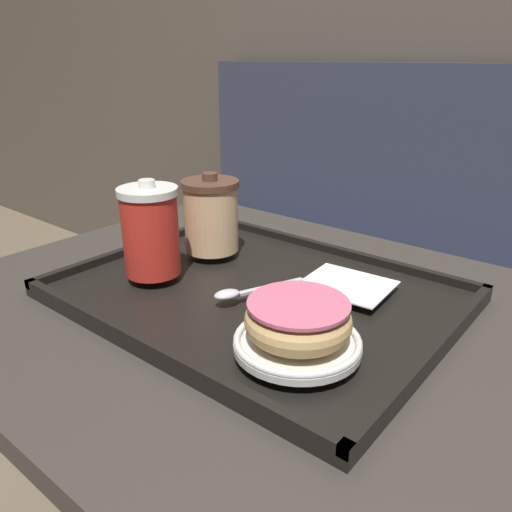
{
  "coord_description": "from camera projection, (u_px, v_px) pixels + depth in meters",
  "views": [
    {
      "loc": [
        0.4,
        -0.48,
        1.02
      ],
      "look_at": [
        0.01,
        0.01,
        0.77
      ],
      "focal_mm": 35.0,
      "sensor_mm": 36.0,
      "label": 1
    }
  ],
  "objects": [
    {
      "name": "serving_tray",
      "position": [
        256.0,
        294.0,
        0.69
      ],
      "size": [
        0.51,
        0.4,
        0.02
      ],
      "color": "black",
      "rests_on": "cafe_table"
    },
    {
      "name": "plate_with_chocolate_donut",
      "position": [
        297.0,
        342.0,
        0.53
      ],
      "size": [
        0.14,
        0.14,
        0.01
      ],
      "color": "white",
      "rests_on": "serving_tray"
    },
    {
      "name": "cafe_table",
      "position": [
        248.0,
        397.0,
        0.76
      ],
      "size": [
        0.84,
        0.69,
        0.7
      ],
      "color": "#38332D",
      "rests_on": "ground_plane"
    },
    {
      "name": "coffee_cup_rear",
      "position": [
        211.0,
        215.0,
        0.79
      ],
      "size": [
        0.09,
        0.09,
        0.13
      ],
      "color": "#E0B784",
      "rests_on": "serving_tray"
    },
    {
      "name": "booth_bench",
      "position": [
        408.0,
        304.0,
        1.52
      ],
      "size": [
        1.74,
        0.44,
        1.0
      ],
      "color": "#33384C",
      "rests_on": "ground_plane"
    },
    {
      "name": "donut_chocolate_glazed",
      "position": [
        298.0,
        319.0,
        0.52
      ],
      "size": [
        0.11,
        0.11,
        0.04
      ],
      "color": "#DBB270",
      "rests_on": "plate_with_chocolate_donut"
    },
    {
      "name": "spoon",
      "position": [
        239.0,
        292.0,
        0.65
      ],
      "size": [
        0.07,
        0.13,
        0.01
      ],
      "rotation": [
        0.0,
        0.0,
        4.31
      ],
      "color": "silver",
      "rests_on": "serving_tray"
    },
    {
      "name": "napkin_paper",
      "position": [
        347.0,
        284.0,
        0.68
      ],
      "size": [
        0.12,
        0.11,
        0.0
      ],
      "rotation": [
        0.0,
        0.0,
        0.07
      ],
      "color": "white",
      "rests_on": "serving_tray"
    },
    {
      "name": "coffee_cup_front",
      "position": [
        151.0,
        231.0,
        0.7
      ],
      "size": [
        0.08,
        0.08,
        0.14
      ],
      "color": "red",
      "rests_on": "serving_tray"
    }
  ]
}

